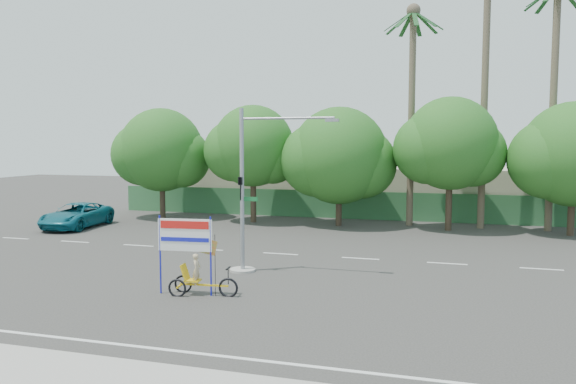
# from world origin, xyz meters

# --- Properties ---
(ground) EXTENTS (120.00, 120.00, 0.00)m
(ground) POSITION_xyz_m (0.00, 0.00, 0.00)
(ground) COLOR #33302D
(ground) RESTS_ON ground
(fence) EXTENTS (38.00, 0.08, 2.00)m
(fence) POSITION_xyz_m (0.00, 21.50, 1.00)
(fence) COLOR #336B3D
(fence) RESTS_ON ground
(building_left) EXTENTS (12.00, 8.00, 4.00)m
(building_left) POSITION_xyz_m (-10.00, 26.00, 2.00)
(building_left) COLOR beige
(building_left) RESTS_ON ground
(building_right) EXTENTS (14.00, 8.00, 3.60)m
(building_right) POSITION_xyz_m (8.00, 26.00, 1.80)
(building_right) COLOR beige
(building_right) RESTS_ON ground
(tree_far_left) EXTENTS (7.14, 6.00, 7.96)m
(tree_far_left) POSITION_xyz_m (-14.05, 18.00, 4.76)
(tree_far_left) COLOR #473828
(tree_far_left) RESTS_ON ground
(tree_left) EXTENTS (6.66, 5.60, 8.07)m
(tree_left) POSITION_xyz_m (-7.05, 18.00, 5.06)
(tree_left) COLOR #473828
(tree_left) RESTS_ON ground
(tree_center) EXTENTS (7.62, 6.40, 7.85)m
(tree_center) POSITION_xyz_m (-1.05, 18.00, 4.47)
(tree_center) COLOR #473828
(tree_center) RESTS_ON ground
(tree_right) EXTENTS (6.90, 5.80, 8.36)m
(tree_right) POSITION_xyz_m (5.95, 18.00, 5.24)
(tree_right) COLOR #473828
(tree_right) RESTS_ON ground
(tree_far_right) EXTENTS (7.38, 6.20, 7.94)m
(tree_far_right) POSITION_xyz_m (12.95, 18.00, 4.64)
(tree_far_right) COLOR #473828
(tree_far_right) RESTS_ON ground
(palm_tall) EXTENTS (3.73, 3.79, 17.45)m
(palm_tall) POSITION_xyz_m (8.00, 19.50, 10.46)
(palm_tall) COLOR #70604C
(palm_tall) RESTS_ON ground
(palm_mid) EXTENTS (3.73, 3.79, 15.45)m
(palm_mid) POSITION_xyz_m (12.00, 19.50, 9.40)
(palm_mid) COLOR #70604C
(palm_mid) RESTS_ON ground
(palm_short) EXTENTS (3.73, 3.79, 14.45)m
(palm_short) POSITION_xyz_m (3.50, 19.50, 8.86)
(palm_short) COLOR #70604C
(palm_short) RESTS_ON ground
(traffic_signal) EXTENTS (4.72, 1.10, 7.00)m
(traffic_signal) POSITION_xyz_m (-2.20, 3.98, 2.92)
(traffic_signal) COLOR gray
(traffic_signal) RESTS_ON ground
(trike_billboard) EXTENTS (2.99, 0.81, 2.95)m
(trike_billboard) POSITION_xyz_m (-2.90, -0.03, 1.19)
(trike_billboard) COLOR black
(trike_billboard) RESTS_ON ground
(pickup_truck) EXTENTS (3.07, 5.89, 1.58)m
(pickup_truck) POSITION_xyz_m (-17.21, 12.48, 0.79)
(pickup_truck) COLOR #106374
(pickup_truck) RESTS_ON ground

